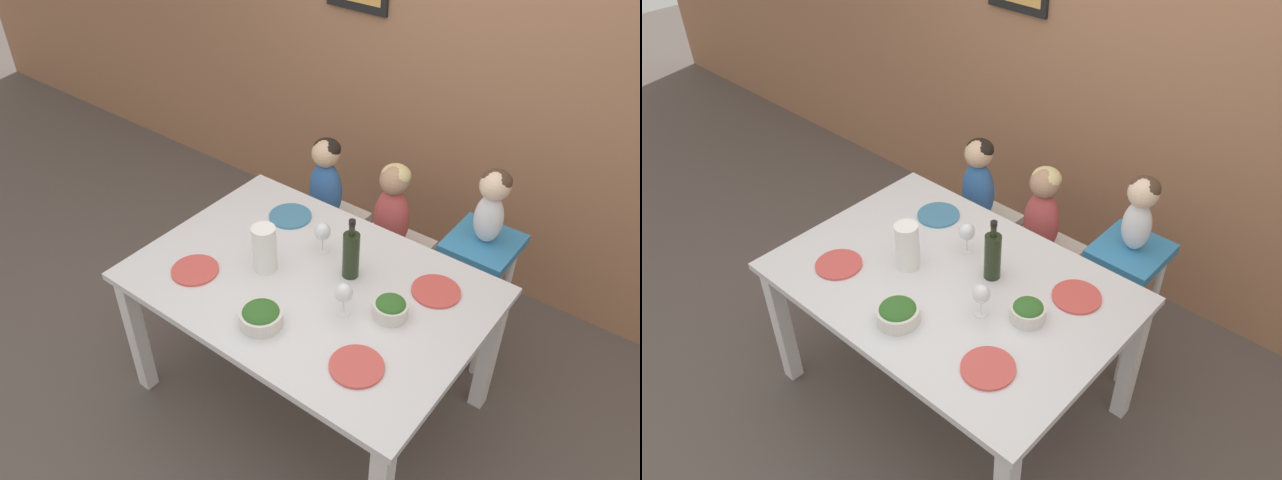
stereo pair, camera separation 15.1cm
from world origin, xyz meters
TOP-DOWN VIEW (x-y plane):
  - ground_plane at (0.00, 0.00)m, footprint 14.00×14.00m
  - wall_back at (-0.00, 1.41)m, footprint 10.00×0.09m
  - dining_table at (0.00, 0.00)m, footprint 1.53×1.06m
  - chair_far_left at (-0.48, 0.76)m, footprint 0.38×0.41m
  - chair_far_center at (-0.04, 0.76)m, footprint 0.38×0.41m
  - chair_right_highchair at (0.48, 0.76)m, footprint 0.33×0.35m
  - person_child_left at (-0.48, 0.76)m, footprint 0.20×0.16m
  - person_child_center at (-0.04, 0.76)m, footprint 0.20×0.16m
  - person_baby_right at (0.48, 0.76)m, footprint 0.14×0.15m
  - wine_bottle at (0.12, 0.15)m, footprint 0.07×0.07m
  - paper_towel_roll at (-0.21, -0.05)m, footprint 0.11×0.11m
  - wine_glass_near at (0.24, -0.07)m, footprint 0.08×0.08m
  - wine_glass_far at (-0.08, 0.21)m, footprint 0.08×0.08m
  - salad_bowl_large at (0.01, -0.32)m, footprint 0.18×0.18m
  - salad_bowl_small at (0.40, 0.04)m, footprint 0.15×0.15m
  - dinner_plate_front_left at (-0.45, -0.26)m, footprint 0.21×0.21m
  - dinner_plate_back_left at (-0.37, 0.32)m, footprint 0.21×0.21m
  - dinner_plate_back_right at (0.48, 0.28)m, footprint 0.21×0.21m
  - dinner_plate_front_right at (0.45, -0.28)m, footprint 0.21×0.21m

SIDE VIEW (x-z plane):
  - ground_plane at x=0.00m, z-range 0.00..0.00m
  - chair_far_left at x=-0.48m, z-range 0.16..0.62m
  - chair_far_center at x=-0.04m, z-range 0.16..0.62m
  - chair_right_highchair at x=0.48m, z-range 0.20..0.96m
  - dining_table at x=0.00m, z-range 0.29..1.06m
  - person_child_left at x=-0.48m, z-range 0.49..1.00m
  - person_child_center at x=-0.04m, z-range 0.49..1.00m
  - dinner_plate_front_left at x=-0.45m, z-range 0.77..0.78m
  - dinner_plate_back_left at x=-0.37m, z-range 0.77..0.78m
  - dinner_plate_back_right at x=0.48m, z-range 0.77..0.78m
  - dinner_plate_front_right at x=0.45m, z-range 0.77..0.78m
  - salad_bowl_large at x=0.01m, z-range 0.77..0.85m
  - salad_bowl_small at x=0.40m, z-range 0.77..0.85m
  - wine_glass_near at x=0.24m, z-range 0.80..0.95m
  - wine_glass_far at x=-0.08m, z-range 0.80..0.95m
  - paper_towel_roll at x=-0.21m, z-range 0.77..0.99m
  - wine_bottle at x=0.12m, z-range 0.74..1.04m
  - person_baby_right at x=0.48m, z-range 0.79..1.18m
  - wall_back at x=0.00m, z-range 0.00..2.70m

